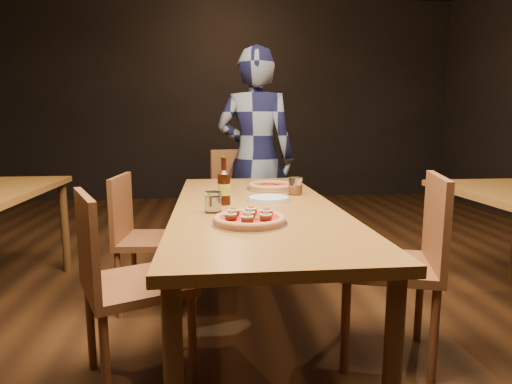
{
  "coord_description": "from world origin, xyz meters",
  "views": [
    {
      "loc": [
        -0.22,
        -2.13,
        1.16
      ],
      "look_at": [
        0.0,
        -0.05,
        0.82
      ],
      "focal_mm": 30.0,
      "sensor_mm": 36.0,
      "label": 1
    }
  ],
  "objects": [
    {
      "name": "ground",
      "position": [
        0.0,
        0.0,
        0.0
      ],
      "size": [
        9.0,
        9.0,
        0.0
      ],
      "primitive_type": "plane",
      "color": "black"
    },
    {
      "name": "table_main",
      "position": [
        0.0,
        0.0,
        0.68
      ],
      "size": [
        0.8,
        2.0,
        0.75
      ],
      "color": "brown",
      "rests_on": "ground"
    },
    {
      "name": "chair_main_nw",
      "position": [
        -0.55,
        -0.27,
        0.46
      ],
      "size": [
        0.56,
        0.56,
        0.91
      ],
      "primitive_type": null,
      "rotation": [
        0.0,
        0.0,
        1.98
      ],
      "color": "brown",
      "rests_on": "ground"
    },
    {
      "name": "chair_main_sw",
      "position": [
        -0.59,
        0.52,
        0.44
      ],
      "size": [
        0.44,
        0.44,
        0.88
      ],
      "primitive_type": null,
      "rotation": [
        0.0,
        0.0,
        1.49
      ],
      "color": "brown",
      "rests_on": "ground"
    },
    {
      "name": "chair_main_e",
      "position": [
        0.63,
        -0.21,
        0.48
      ],
      "size": [
        0.56,
        0.56,
        0.96
      ],
      "primitive_type": null,
      "rotation": [
        0.0,
        0.0,
        -1.88
      ],
      "color": "brown",
      "rests_on": "ground"
    },
    {
      "name": "chair_end",
      "position": [
        0.06,
        1.23,
        0.49
      ],
      "size": [
        0.57,
        0.57,
        0.98
      ],
      "primitive_type": null,
      "rotation": [
        0.0,
        0.0,
        0.3
      ],
      "color": "brown",
      "rests_on": "ground"
    },
    {
      "name": "pizza_meatball",
      "position": [
        -0.07,
        -0.43,
        0.77
      ],
      "size": [
        0.31,
        0.31,
        0.06
      ],
      "rotation": [
        0.0,
        0.0,
        0.08
      ],
      "color": "#B7B7BF",
      "rests_on": "table_main"
    },
    {
      "name": "pizza_margherita",
      "position": [
        0.15,
        0.48,
        0.77
      ],
      "size": [
        0.3,
        0.3,
        0.04
      ],
      "rotation": [
        0.0,
        0.0,
        0.1
      ],
      "color": "#B7B7BF",
      "rests_on": "table_main"
    },
    {
      "name": "plate_stack",
      "position": [
        0.08,
        0.08,
        0.76
      ],
      "size": [
        0.22,
        0.22,
        0.02
      ],
      "primitive_type": "cylinder",
      "color": "white",
      "rests_on": "table_main"
    },
    {
      "name": "beer_bottle",
      "position": [
        -0.16,
        0.0,
        0.83
      ],
      "size": [
        0.07,
        0.07,
        0.23
      ],
      "rotation": [
        0.0,
        0.0,
        -0.28
      ],
      "color": "black",
      "rests_on": "table_main"
    },
    {
      "name": "water_glass",
      "position": [
        -0.21,
        -0.18,
        0.8
      ],
      "size": [
        0.08,
        0.08,
        0.1
      ],
      "primitive_type": "cylinder",
      "color": "white",
      "rests_on": "table_main"
    },
    {
      "name": "amber_glass",
      "position": [
        0.26,
        0.26,
        0.8
      ],
      "size": [
        0.08,
        0.08,
        0.1
      ],
      "primitive_type": "cylinder",
      "color": "#9F4E12",
      "rests_on": "table_main"
    },
    {
      "name": "diner",
      "position": [
        0.14,
        1.32,
        0.87
      ],
      "size": [
        0.73,
        0.58,
        1.74
      ],
      "primitive_type": "imported",
      "rotation": [
        0.0,
        0.0,
        2.85
      ],
      "color": "black",
      "rests_on": "ground"
    }
  ]
}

